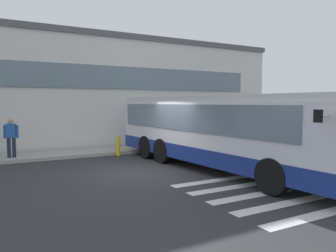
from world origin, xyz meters
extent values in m
cube|color=#2B2B2D|center=(0.00, 0.00, -0.01)|extent=(80.00, 90.00, 0.02)
cube|color=silver|center=(2.00, -6.00, 0.00)|extent=(4.40, 0.36, 0.01)
cube|color=silver|center=(2.00, -5.10, 0.00)|extent=(4.40, 0.36, 0.01)
cube|color=silver|center=(2.00, -4.20, 0.00)|extent=(4.40, 0.36, 0.01)
cube|color=silver|center=(2.00, -3.30, 0.00)|extent=(4.40, 0.36, 0.01)
cube|color=silver|center=(2.00, -2.40, 0.00)|extent=(4.40, 0.36, 0.01)
cube|color=silver|center=(0.00, 12.00, 2.95)|extent=(23.30, 12.00, 5.91)
cube|color=#56565B|center=(0.00, 12.00, 6.06)|extent=(23.50, 12.20, 0.30)
cube|color=slate|center=(1.00, 5.96, 3.80)|extent=(17.30, 0.10, 1.20)
cube|color=#9E9B93|center=(0.00, 4.80, 0.07)|extent=(27.30, 2.00, 0.15)
cube|color=silver|center=(2.61, -0.89, 1.42)|extent=(3.40, 10.64, 2.15)
cube|color=navy|center=(2.61, -0.89, 0.62)|extent=(3.44, 10.68, 0.55)
cube|color=silver|center=(2.61, -0.89, 2.60)|extent=(3.28, 10.43, 0.20)
cube|color=slate|center=(3.87, -0.48, 1.92)|extent=(0.80, 9.24, 0.95)
cube|color=slate|center=(1.29, -0.69, 1.92)|extent=(0.80, 9.24, 0.95)
cylinder|color=#B7B7BF|center=(1.53, -5.97, 2.17)|extent=(0.40, 0.08, 0.05)
cube|color=black|center=(1.33, -5.99, 2.17)|extent=(0.06, 0.20, 0.28)
cylinder|color=black|center=(4.06, -4.21, 0.50)|extent=(0.38, 1.02, 1.00)
cylinder|color=black|center=(1.72, -4.40, 0.50)|extent=(0.38, 1.02, 1.00)
cylinder|color=black|center=(3.61, 1.24, 0.50)|extent=(0.38, 1.02, 1.00)
cylinder|color=black|center=(1.27, 1.04, 0.50)|extent=(0.38, 1.02, 1.00)
cylinder|color=black|center=(3.51, 2.53, 0.50)|extent=(0.38, 1.02, 1.00)
cylinder|color=black|center=(1.16, 2.34, 0.50)|extent=(0.38, 1.02, 1.00)
cylinder|color=#1E2338|center=(-4.03, 4.48, 0.57)|extent=(0.15, 0.15, 0.85)
cylinder|color=#1E2338|center=(-4.22, 4.53, 0.57)|extent=(0.15, 0.15, 0.85)
cube|color=#2659A5|center=(-4.12, 4.51, 1.29)|extent=(0.42, 0.31, 0.58)
sphere|color=tan|center=(-4.12, 4.51, 1.71)|extent=(0.23, 0.23, 0.23)
cylinder|color=#2659A5|center=(-3.88, 4.44, 1.24)|extent=(0.09, 0.09, 0.55)
cylinder|color=#2659A5|center=(-4.37, 4.57, 1.24)|extent=(0.09, 0.09, 0.55)
cylinder|color=yellow|center=(0.29, 3.60, 0.45)|extent=(0.18, 0.18, 0.90)
camera|label=1|loc=(-4.74, -10.43, 2.46)|focal=34.21mm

